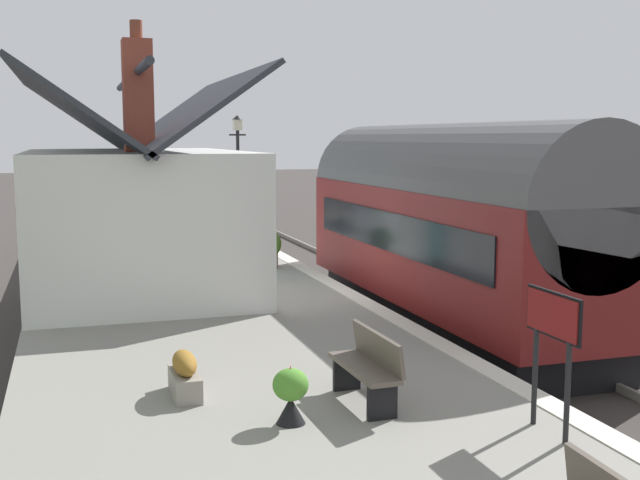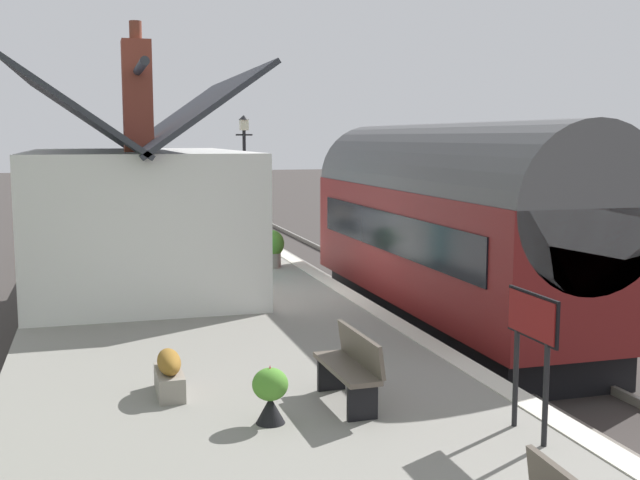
{
  "view_description": "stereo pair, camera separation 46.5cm",
  "coord_description": "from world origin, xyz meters",
  "px_view_note": "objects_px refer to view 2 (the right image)",
  "views": [
    {
      "loc": [
        -15.36,
        6.6,
        4.04
      ],
      "look_at": [
        0.56,
        1.5,
        1.84
      ],
      "focal_mm": 43.99,
      "sensor_mm": 36.0,
      "label": 1
    },
    {
      "loc": [
        -15.49,
        6.16,
        4.04
      ],
      "look_at": [
        0.56,
        1.5,
        1.84
      ],
      "focal_mm": 43.99,
      "sensor_mm": 36.0,
      "label": 2
    }
  ],
  "objects_px": {
    "planter_corner_building": "(270,394)",
    "station_sign_board": "(532,328)",
    "planter_edge_near": "(272,247)",
    "planter_bench_right": "(139,228)",
    "planter_by_door": "(149,232)",
    "station_building": "(137,212)",
    "planter_edge_far": "(84,236)",
    "bench_by_lamp": "(196,222)",
    "train": "(449,226)",
    "planter_under_sign": "(169,374)",
    "lamp_post_platform": "(244,155)",
    "bench_mid_platform": "(351,365)"
  },
  "relations": [
    {
      "from": "planter_edge_near",
      "to": "planter_bench_right",
      "type": "distance_m",
      "value": 7.01
    },
    {
      "from": "planter_bench_right",
      "to": "bench_mid_platform",
      "type": "bearing_deg",
      "value": -174.64
    },
    {
      "from": "bench_by_lamp",
      "to": "planter_corner_building",
      "type": "distance_m",
      "value": 16.98
    },
    {
      "from": "planter_by_door",
      "to": "planter_corner_building",
      "type": "bearing_deg",
      "value": -179.16
    },
    {
      "from": "train",
      "to": "planter_edge_far",
      "type": "relative_size",
      "value": 12.28
    },
    {
      "from": "planter_edge_far",
      "to": "planter_by_door",
      "type": "xyz_separation_m",
      "value": [
        1.38,
        -1.89,
        -0.12
      ]
    },
    {
      "from": "train",
      "to": "planter_edge_far",
      "type": "distance_m",
      "value": 11.03
    },
    {
      "from": "planter_by_door",
      "to": "station_building",
      "type": "bearing_deg",
      "value": 174.32
    },
    {
      "from": "train",
      "to": "planter_bench_right",
      "type": "relative_size",
      "value": 14.12
    },
    {
      "from": "train",
      "to": "planter_by_door",
      "type": "relative_size",
      "value": 11.45
    },
    {
      "from": "planter_bench_right",
      "to": "station_building",
      "type": "bearing_deg",
      "value": 176.69
    },
    {
      "from": "train",
      "to": "bench_by_lamp",
      "type": "distance_m",
      "value": 11.24
    },
    {
      "from": "planter_edge_far",
      "to": "planter_edge_near",
      "type": "bearing_deg",
      "value": -132.93
    },
    {
      "from": "planter_bench_right",
      "to": "planter_by_door",
      "type": "height_order",
      "value": "planter_bench_right"
    },
    {
      "from": "train",
      "to": "lamp_post_platform",
      "type": "xyz_separation_m",
      "value": [
        8.34,
        2.71,
        1.29
      ]
    },
    {
      "from": "planter_corner_building",
      "to": "station_building",
      "type": "bearing_deg",
      "value": 5.8
    },
    {
      "from": "planter_under_sign",
      "to": "station_sign_board",
      "type": "xyz_separation_m",
      "value": [
        -2.46,
        -3.59,
        0.92
      ]
    },
    {
      "from": "station_building",
      "to": "planter_corner_building",
      "type": "relative_size",
      "value": 11.49
    },
    {
      "from": "planter_corner_building",
      "to": "station_sign_board",
      "type": "distance_m",
      "value": 2.96
    },
    {
      "from": "planter_under_sign",
      "to": "planter_corner_building",
      "type": "bearing_deg",
      "value": -142.87
    },
    {
      "from": "train",
      "to": "planter_by_door",
      "type": "height_order",
      "value": "train"
    },
    {
      "from": "planter_by_door",
      "to": "planter_under_sign",
      "type": "bearing_deg",
      "value": 177.02
    },
    {
      "from": "planter_edge_near",
      "to": "planter_under_sign",
      "type": "height_order",
      "value": "planter_edge_near"
    },
    {
      "from": "bench_by_lamp",
      "to": "planter_bench_right",
      "type": "xyz_separation_m",
      "value": [
        -0.1,
        1.8,
        -0.11
      ]
    },
    {
      "from": "bench_by_lamp",
      "to": "bench_mid_platform",
      "type": "distance_m",
      "value": 16.57
    },
    {
      "from": "bench_by_lamp",
      "to": "planter_edge_far",
      "type": "bearing_deg",
      "value": 124.1
    },
    {
      "from": "planter_under_sign",
      "to": "planter_corner_building",
      "type": "height_order",
      "value": "planter_corner_building"
    },
    {
      "from": "planter_corner_building",
      "to": "station_sign_board",
      "type": "height_order",
      "value": "station_sign_board"
    },
    {
      "from": "bench_by_lamp",
      "to": "planter_under_sign",
      "type": "xyz_separation_m",
      "value": [
        -15.61,
        2.32,
        -0.21
      ]
    },
    {
      "from": "planter_corner_building",
      "to": "station_sign_board",
      "type": "xyz_separation_m",
      "value": [
        -1.14,
        -2.6,
        0.85
      ]
    },
    {
      "from": "train",
      "to": "station_building",
      "type": "relative_size",
      "value": 1.29
    },
    {
      "from": "planter_edge_near",
      "to": "planter_bench_right",
      "type": "xyz_separation_m",
      "value": [
        6.41,
        2.83,
        -0.14
      ]
    },
    {
      "from": "planter_edge_near",
      "to": "planter_by_door",
      "type": "height_order",
      "value": "planter_edge_near"
    },
    {
      "from": "bench_by_lamp",
      "to": "bench_mid_platform",
      "type": "xyz_separation_m",
      "value": [
        -16.57,
        0.25,
        0.0
      ]
    },
    {
      "from": "bench_by_lamp",
      "to": "planter_by_door",
      "type": "height_order",
      "value": "bench_by_lamp"
    },
    {
      "from": "train",
      "to": "planter_bench_right",
      "type": "height_order",
      "value": "train"
    },
    {
      "from": "planter_by_door",
      "to": "planter_edge_near",
      "type": "bearing_deg",
      "value": -154.95
    },
    {
      "from": "planter_edge_far",
      "to": "planter_by_door",
      "type": "height_order",
      "value": "planter_edge_far"
    },
    {
      "from": "planter_under_sign",
      "to": "planter_bench_right",
      "type": "relative_size",
      "value": 1.19
    },
    {
      "from": "planter_edge_far",
      "to": "planter_corner_building",
      "type": "height_order",
      "value": "planter_edge_far"
    },
    {
      "from": "bench_by_lamp",
      "to": "planter_corner_building",
      "type": "height_order",
      "value": "bench_by_lamp"
    },
    {
      "from": "planter_edge_far",
      "to": "planter_by_door",
      "type": "bearing_deg",
      "value": -53.75
    },
    {
      "from": "bench_mid_platform",
      "to": "planter_by_door",
      "type": "relative_size",
      "value": 1.61
    },
    {
      "from": "planter_under_sign",
      "to": "bench_by_lamp",
      "type": "bearing_deg",
      "value": -8.47
    },
    {
      "from": "bench_mid_platform",
      "to": "planter_edge_near",
      "type": "xyz_separation_m",
      "value": [
        10.06,
        -1.29,
        0.03
      ]
    },
    {
      "from": "planter_edge_near",
      "to": "lamp_post_platform",
      "type": "bearing_deg",
      "value": -2.13
    },
    {
      "from": "train",
      "to": "bench_mid_platform",
      "type": "xyz_separation_m",
      "value": [
        -6.06,
        4.15,
        -0.91
      ]
    },
    {
      "from": "station_building",
      "to": "bench_by_lamp",
      "type": "xyz_separation_m",
      "value": [
        7.85,
        -2.25,
        -1.11
      ]
    },
    {
      "from": "station_building",
      "to": "planter_edge_near",
      "type": "distance_m",
      "value": 3.71
    },
    {
      "from": "planter_bench_right",
      "to": "planter_edge_near",
      "type": "bearing_deg",
      "value": -156.14
    }
  ]
}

